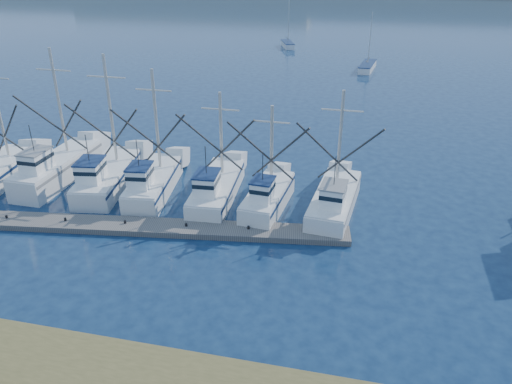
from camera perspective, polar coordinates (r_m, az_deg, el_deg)
ground at (r=26.06m, az=-3.44°, el=-12.91°), size 500.00×500.00×0.00m
floating_dock at (r=33.41m, az=-14.68°, el=-3.76°), size 28.78×5.83×0.38m
trawler_fleet at (r=37.39m, az=-12.46°, el=1.20°), size 29.20×9.21×9.86m
sailboat_near at (r=77.39m, az=12.61°, el=13.81°), size 2.50×6.98×8.10m
sailboat_far at (r=93.81m, az=3.64°, el=16.48°), size 3.31×5.69×8.10m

